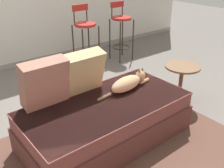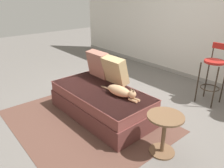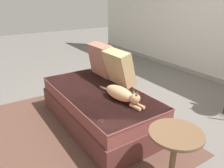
% 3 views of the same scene
% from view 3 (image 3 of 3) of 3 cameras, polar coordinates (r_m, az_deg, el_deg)
% --- Properties ---
extents(ground_plane, '(16.00, 16.00, 0.00)m').
position_cam_3_polar(ground_plane, '(3.09, 3.22, -7.77)').
color(ground_plane, '#66605B').
rests_on(ground_plane, ground).
extents(wall_baseboard_trim, '(8.00, 0.02, 0.09)m').
position_cam_3_polar(wall_baseboard_trim, '(4.61, 26.03, 0.83)').
color(wall_baseboard_trim, gray).
rests_on(wall_baseboard_trim, ground).
extents(area_rug, '(2.42, 1.97, 0.01)m').
position_cam_3_polar(area_rug, '(2.80, -8.76, -11.46)').
color(area_rug, brown).
rests_on(area_rug, ground).
extents(couch, '(1.74, 0.91, 0.45)m').
position_cam_3_polar(couch, '(2.80, -3.40, -5.92)').
color(couch, brown).
rests_on(couch, ground).
extents(throw_pillow_corner, '(0.45, 0.24, 0.47)m').
position_cam_3_polar(throw_pillow_corner, '(3.17, -2.76, 6.36)').
color(throw_pillow_corner, '#936051').
rests_on(throw_pillow_corner, couch).
extents(throw_pillow_middle, '(0.44, 0.27, 0.46)m').
position_cam_3_polar(throw_pillow_middle, '(2.82, 1.81, 4.35)').
color(throw_pillow_middle, tan).
rests_on(throw_pillow_middle, couch).
extents(cat, '(0.75, 0.22, 0.19)m').
position_cam_3_polar(cat, '(2.43, 2.45, -2.60)').
color(cat, tan).
rests_on(cat, couch).
extents(side_table, '(0.44, 0.44, 0.53)m').
position_cam_3_polar(side_table, '(1.95, 15.86, -16.54)').
color(side_table, brown).
rests_on(side_table, ground).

